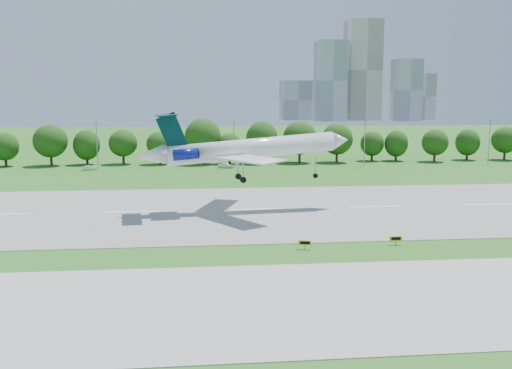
% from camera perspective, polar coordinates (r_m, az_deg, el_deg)
% --- Properties ---
extents(ground, '(600.00, 600.00, 0.00)m').
position_cam_1_polar(ground, '(74.89, 17.56, -5.82)').
color(ground, '#256019').
rests_on(ground, ground).
extents(runway, '(400.00, 45.00, 0.08)m').
position_cam_1_polar(runway, '(97.74, 11.78, -2.23)').
color(runway, gray).
rests_on(runway, ground).
extents(tree_line, '(288.40, 8.40, 10.40)m').
position_cam_1_polar(tree_line, '(161.58, 4.67, 4.37)').
color(tree_line, '#382314').
rests_on(tree_line, ground).
extents(light_poles, '(175.90, 0.25, 12.19)m').
position_cam_1_polar(light_poles, '(151.31, 4.43, 4.14)').
color(light_poles, gray).
rests_on(light_poles, ground).
extents(skyline, '(127.00, 52.00, 80.00)m').
position_cam_1_polar(skyline, '(475.20, 10.14, 10.02)').
color(skyline, '#B2B2B7').
rests_on(skyline, ground).
extents(airliner, '(34.96, 25.22, 11.28)m').
position_cam_1_polar(airliner, '(91.84, -1.50, 3.61)').
color(airliner, white).
rests_on(airliner, ground).
extents(taxi_sign_left, '(1.58, 0.52, 1.11)m').
position_cam_1_polar(taxi_sign_left, '(69.64, 4.88, -5.83)').
color(taxi_sign_left, gray).
rests_on(taxi_sign_left, ground).
extents(taxi_sign_centre, '(1.58, 0.22, 1.11)m').
position_cam_1_polar(taxi_sign_centre, '(73.55, 13.80, -5.27)').
color(taxi_sign_centre, gray).
rests_on(taxi_sign_centre, ground).
extents(service_vehicle_a, '(3.83, 2.09, 1.20)m').
position_cam_1_polar(service_vehicle_a, '(150.76, -16.32, 1.61)').
color(service_vehicle_a, silver).
rests_on(service_vehicle_a, ground).
extents(service_vehicle_b, '(4.33, 2.97, 1.37)m').
position_cam_1_polar(service_vehicle_b, '(149.49, -3.04, 1.92)').
color(service_vehicle_b, white).
rests_on(service_vehicle_b, ground).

